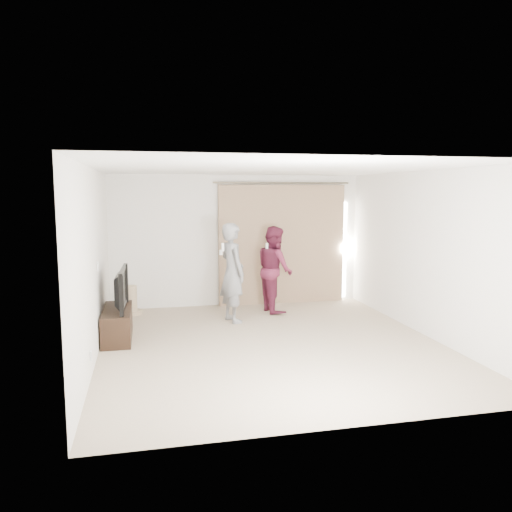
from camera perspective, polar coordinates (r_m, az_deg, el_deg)
The scene contains 10 objects.
floor at distance 7.59m, azimuth 1.79°, elevation -10.03°, with size 5.50×5.50×0.00m, color tan.
wall_back at distance 9.98m, azimuth -2.08°, elevation 1.80°, with size 5.00×0.04×2.60m, color silver.
wall_left at distance 7.12m, azimuth -18.06°, elevation -0.83°, with size 0.04×5.50×2.60m.
ceiling at distance 7.25m, azimuth 1.87°, elevation 9.97°, with size 5.00×5.50×0.01m, color white.
curtain at distance 10.13m, azimuth 3.08°, elevation 1.33°, with size 2.80×0.11×2.46m.
tv_console at distance 8.08m, azimuth -15.55°, elevation -7.48°, with size 0.42×1.23×0.47m, color black.
tv at distance 7.96m, azimuth -15.69°, elevation -3.63°, with size 1.10×0.14×0.63m, color black.
scratching_post at distance 9.61m, azimuth -14.09°, elevation -5.19°, with size 0.40×0.40×0.54m.
person_man at distance 8.70m, azimuth -2.72°, elevation -1.90°, with size 0.58×0.73×1.74m.
person_woman at distance 9.44m, azimuth 2.15°, elevation -1.49°, with size 0.71×0.86×1.63m.
Camera 1 is at (-1.80, -7.02, 2.28)m, focal length 35.00 mm.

